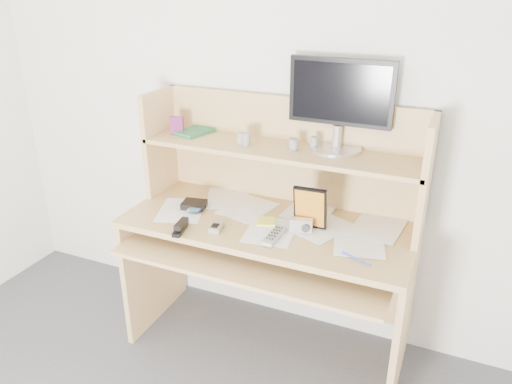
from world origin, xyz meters
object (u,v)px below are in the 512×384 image
at_px(game_case, 310,208).
at_px(monitor, 340,102).
at_px(desk, 273,225).
at_px(keyboard, 274,245).
at_px(tv_remote, 274,235).

height_order(game_case, monitor, monitor).
bearing_deg(monitor, game_case, -99.74).
xyz_separation_m(desk, keyboard, (0.06, -0.14, -0.03)).
relative_size(desk, game_case, 6.49).
height_order(tv_remote, game_case, game_case).
height_order(desk, keyboard, desk).
xyz_separation_m(keyboard, game_case, (0.15, 0.07, 0.20)).
bearing_deg(desk, game_case, -19.74).
distance_m(desk, tv_remote, 0.25).
relative_size(keyboard, tv_remote, 2.86).
distance_m(desk, keyboard, 0.16).
xyz_separation_m(keyboard, tv_remote, (0.03, -0.07, 0.10)).
distance_m(game_case, monitor, 0.51).
bearing_deg(monitor, desk, -145.81).
height_order(desk, tv_remote, desk).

